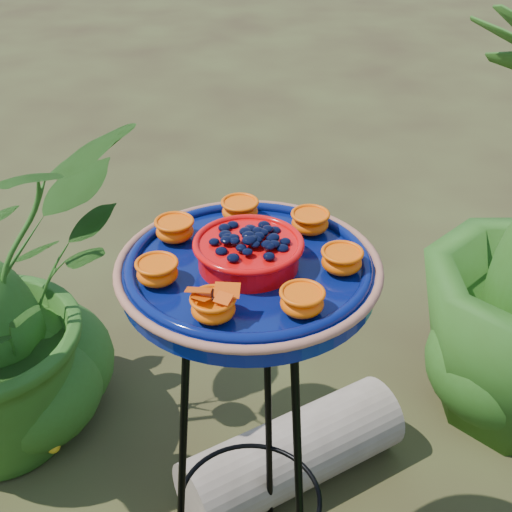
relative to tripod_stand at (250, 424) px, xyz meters
name	(u,v)px	position (x,y,z in m)	size (l,w,h in m)	color
tripod_stand	(250,424)	(0.00, 0.00, 0.00)	(0.36, 0.36, 0.80)	black
feeder_dish	(249,266)	(0.00, 0.00, 0.35)	(0.50, 0.50, 0.10)	#06124F
driftwood_log	(292,453)	(0.10, 0.29, -0.39)	(0.19, 0.19, 0.57)	gray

